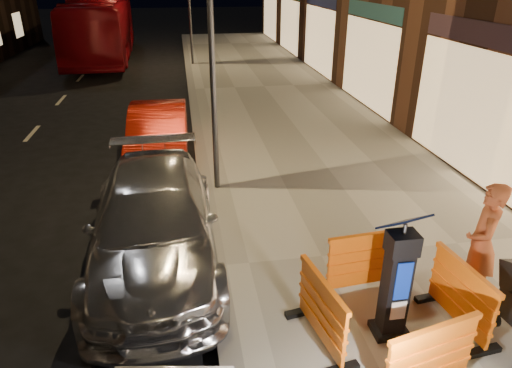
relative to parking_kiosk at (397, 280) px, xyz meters
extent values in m
plane|color=black|center=(-2.12, 1.87, -1.01)|extent=(120.00, 120.00, 0.00)
cube|color=gray|center=(0.88, 1.87, -0.93)|extent=(6.00, 60.00, 0.15)
cube|color=slate|center=(-2.12, 1.87, -0.93)|extent=(0.30, 60.00, 0.15)
cube|color=black|center=(0.00, 0.00, 0.00)|extent=(0.61, 0.61, 1.71)
cube|color=orange|center=(0.00, -0.95, -0.38)|extent=(1.31, 0.77, 0.95)
cube|color=orange|center=(0.00, 0.95, -0.38)|extent=(1.26, 0.61, 0.95)
cube|color=orange|center=(-0.95, 0.00, -0.38)|extent=(0.71, 1.29, 0.95)
cube|color=orange|center=(0.95, 0.00, -0.38)|extent=(0.63, 1.27, 0.95)
imported|color=silver|center=(-3.10, 2.45, -1.01)|extent=(2.16, 5.09, 1.46)
imported|color=#9E160B|center=(-3.17, 7.21, -1.01)|extent=(1.52, 4.18, 1.37)
imported|color=maroon|center=(-6.66, 22.97, -1.01)|extent=(3.28, 12.03, 3.32)
imported|color=#A24A28|center=(1.47, 0.49, 0.07)|extent=(0.72, 0.80, 1.84)
cylinder|color=#3F3F44|center=(-1.87, 4.87, 2.14)|extent=(0.12, 0.12, 6.00)
cylinder|color=#3F3F44|center=(-1.87, 19.87, 2.14)|extent=(0.12, 0.12, 6.00)
camera|label=1|loc=(-2.49, -4.31, 3.51)|focal=32.00mm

